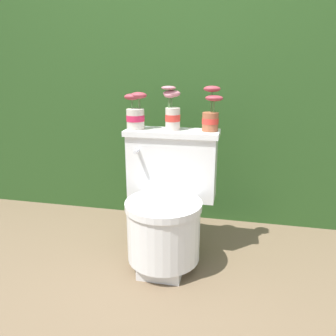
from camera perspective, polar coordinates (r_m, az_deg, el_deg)
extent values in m
plane|color=brown|center=(1.93, -0.99, -16.16)|extent=(12.00, 12.00, 0.00)
cube|color=#284C1E|center=(2.71, 4.37, 12.60)|extent=(3.65, 0.94, 1.70)
cube|color=silver|center=(1.88, -0.74, -15.97)|extent=(0.23, 0.31, 0.06)
cylinder|color=silver|center=(1.79, -0.77, -11.23)|extent=(0.39, 0.39, 0.29)
cylinder|color=silver|center=(1.72, -0.79, -6.46)|extent=(0.40, 0.40, 0.04)
cube|color=silver|center=(1.87, 0.72, 0.24)|extent=(0.50, 0.17, 0.36)
cube|color=silver|center=(1.83, 0.74, 6.16)|extent=(0.52, 0.20, 0.03)
cylinder|color=silver|center=(1.78, -5.51, 2.92)|extent=(0.02, 0.05, 0.02)
cylinder|color=beige|center=(1.85, -5.69, 8.47)|extent=(0.10, 0.10, 0.11)
cylinder|color=#D1234C|center=(1.85, -5.69, 8.64)|extent=(0.10, 0.10, 0.03)
cylinder|color=#332319|center=(1.84, -5.73, 10.01)|extent=(0.09, 0.09, 0.01)
cylinder|color=#4C753D|center=(1.85, -5.11, 11.20)|extent=(0.01, 0.01, 0.06)
ellipsoid|color=#93333D|center=(1.84, -5.14, 12.49)|extent=(0.09, 0.06, 0.04)
cylinder|color=#4C753D|center=(1.86, -6.29, 11.06)|extent=(0.01, 0.01, 0.05)
ellipsoid|color=#93333D|center=(1.85, -6.33, 12.22)|extent=(0.09, 0.06, 0.04)
cylinder|color=#4C753D|center=(1.88, -4.95, 11.24)|extent=(0.01, 0.01, 0.06)
ellipsoid|color=#93333D|center=(1.87, -4.98, 12.34)|extent=(0.05, 0.04, 0.02)
cylinder|color=beige|center=(1.82, 0.83, 8.54)|extent=(0.08, 0.08, 0.12)
cylinder|color=red|center=(1.82, 0.83, 8.73)|extent=(0.08, 0.08, 0.04)
cylinder|color=#332319|center=(1.81, 0.84, 10.25)|extent=(0.07, 0.07, 0.01)
cylinder|color=#4C753D|center=(1.81, 0.37, 11.36)|extent=(0.01, 0.01, 0.06)
ellipsoid|color=#B26B75|center=(1.81, 0.37, 12.52)|extent=(0.06, 0.04, 0.03)
cylinder|color=#4C753D|center=(1.83, 0.65, 11.49)|extent=(0.01, 0.01, 0.06)
ellipsoid|color=#B26B75|center=(1.82, 0.66, 12.84)|extent=(0.10, 0.07, 0.04)
cylinder|color=#4C753D|center=(1.81, 0.09, 12.03)|extent=(0.01, 0.01, 0.10)
ellipsoid|color=#B26B75|center=(1.81, 0.09, 13.79)|extent=(0.08, 0.06, 0.02)
cylinder|color=#9E5638|center=(1.80, 7.36, 7.98)|extent=(0.09, 0.09, 0.10)
cylinder|color=red|center=(1.80, 7.37, 8.14)|extent=(0.09, 0.09, 0.03)
cylinder|color=#332319|center=(1.79, 7.42, 9.37)|extent=(0.08, 0.08, 0.01)
cylinder|color=#4C753D|center=(1.80, 7.59, 11.40)|extent=(0.01, 0.01, 0.11)
ellipsoid|color=#93333D|center=(1.80, 7.67, 13.50)|extent=(0.09, 0.06, 0.03)
cylinder|color=#4C753D|center=(1.79, 7.99, 10.59)|extent=(0.01, 0.01, 0.07)
ellipsoid|color=#93333D|center=(1.79, 8.05, 11.95)|extent=(0.10, 0.07, 0.03)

